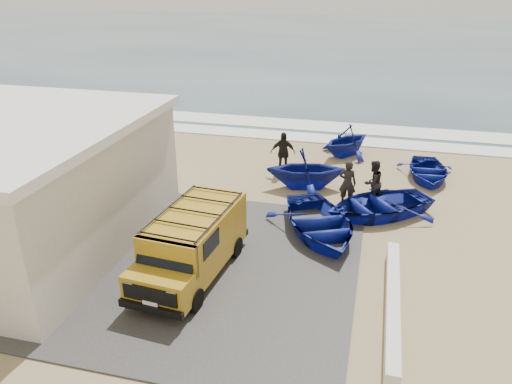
# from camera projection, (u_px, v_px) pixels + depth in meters

# --- Properties ---
(ground) EXTENTS (160.00, 160.00, 0.00)m
(ground) POSITION_uv_depth(u_px,v_px,m) (245.00, 239.00, 17.49)
(ground) COLOR tan
(slab) EXTENTS (12.00, 10.00, 0.05)m
(slab) POSITION_uv_depth(u_px,v_px,m) (169.00, 260.00, 16.15)
(slab) COLOR #413E3B
(slab) RESTS_ON ground
(ocean) EXTENTS (180.00, 88.00, 0.01)m
(ocean) POSITION_uv_depth(u_px,v_px,m) (355.00, 41.00, 67.12)
(ocean) COLOR #385166
(ocean) RESTS_ON ground
(surf_line) EXTENTS (180.00, 1.60, 0.06)m
(surf_line) POSITION_uv_depth(u_px,v_px,m) (301.00, 137.00, 28.11)
(surf_line) COLOR white
(surf_line) RESTS_ON ground
(surf_wash) EXTENTS (180.00, 2.20, 0.04)m
(surf_wash) POSITION_uv_depth(u_px,v_px,m) (308.00, 125.00, 30.33)
(surf_wash) COLOR white
(surf_wash) RESTS_ON ground
(building) EXTENTS (8.40, 9.40, 4.30)m
(building) POSITION_uv_depth(u_px,v_px,m) (10.00, 183.00, 16.52)
(building) COLOR silver
(building) RESTS_ON ground
(parapet) EXTENTS (0.35, 6.00, 0.55)m
(parapet) POSITION_uv_depth(u_px,v_px,m) (392.00, 304.00, 13.60)
(parapet) COLOR silver
(parapet) RESTS_ON ground
(van) EXTENTS (2.31, 4.97, 2.07)m
(van) POSITION_uv_depth(u_px,v_px,m) (192.00, 242.00, 15.06)
(van) COLOR #B2861A
(van) RESTS_ON ground
(boat_near_left) EXTENTS (4.87, 5.49, 0.94)m
(boat_near_left) POSITION_uv_depth(u_px,v_px,m) (319.00, 223.00, 17.58)
(boat_near_left) COLOR navy
(boat_near_left) RESTS_ON ground
(boat_near_right) EXTENTS (5.34, 5.03, 0.90)m
(boat_near_right) POSITION_uv_depth(u_px,v_px,m) (377.00, 205.00, 19.01)
(boat_near_right) COLOR navy
(boat_near_right) RESTS_ON ground
(boat_mid_left) EXTENTS (3.92, 3.58, 1.77)m
(boat_mid_left) POSITION_uv_depth(u_px,v_px,m) (306.00, 169.00, 21.26)
(boat_mid_left) COLOR navy
(boat_mid_left) RESTS_ON ground
(boat_mid_right) EXTENTS (2.75, 3.71, 0.74)m
(boat_mid_right) POSITION_uv_depth(u_px,v_px,m) (428.00, 171.00, 22.41)
(boat_mid_right) COLOR navy
(boat_mid_right) RESTS_ON ground
(boat_far_left) EXTENTS (3.91, 4.01, 1.61)m
(boat_far_left) POSITION_uv_depth(u_px,v_px,m) (347.00, 140.00, 25.10)
(boat_far_left) COLOR navy
(boat_far_left) RESTS_ON ground
(fisherman_front) EXTENTS (0.73, 0.52, 1.88)m
(fisherman_front) POSITION_uv_depth(u_px,v_px,m) (347.00, 183.00, 19.68)
(fisherman_front) COLOR black
(fisherman_front) RESTS_ON ground
(fisherman_middle) EXTENTS (1.11, 1.12, 1.82)m
(fisherman_middle) POSITION_uv_depth(u_px,v_px,m) (373.00, 182.00, 19.81)
(fisherman_middle) COLOR black
(fisherman_middle) RESTS_ON ground
(fisherman_back) EXTENTS (1.22, 0.68, 1.97)m
(fisherman_back) POSITION_uv_depth(u_px,v_px,m) (283.00, 153.00, 22.82)
(fisherman_back) COLOR black
(fisherman_back) RESTS_ON ground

